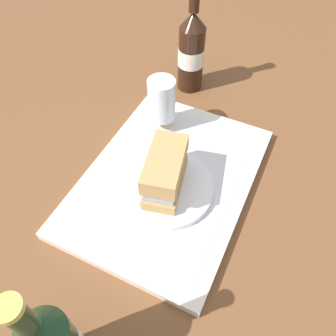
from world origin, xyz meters
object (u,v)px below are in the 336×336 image
(plate, at_px, (165,187))
(sandwich, at_px, (165,170))
(beer_glass, at_px, (162,103))
(beer_bottle, at_px, (191,51))

(plate, bearing_deg, sandwich, 13.21)
(plate, bearing_deg, beer_glass, 28.28)
(plate, bearing_deg, beer_bottle, 15.67)
(beer_glass, bearing_deg, beer_bottle, 3.60)
(beer_bottle, bearing_deg, plate, -164.33)
(plate, relative_size, sandwich, 1.35)
(beer_bottle, bearing_deg, beer_glass, -176.40)
(plate, height_order, beer_glass, beer_glass)
(beer_glass, relative_size, beer_bottle, 0.47)
(beer_glass, bearing_deg, sandwich, -151.43)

